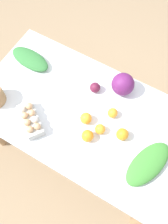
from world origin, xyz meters
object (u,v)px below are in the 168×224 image
object	(u,v)px
greens_bunch_dandelion	(148,164)
orange_1	(86,118)
greens_bunch_beet_tops	(30,59)
orange_2	(100,129)
orange_4	(87,136)
egg_carton	(30,119)
cabbage_purple	(123,84)
beet_root	(95,88)
orange_3	(122,134)
orange_0	(113,113)

from	to	relation	value
greens_bunch_dandelion	orange_1	xyz separation A→B (m)	(-0.46, 0.07, 0.01)
greens_bunch_beet_tops	orange_2	bearing A→B (deg)	-17.59
orange_2	orange_4	distance (m)	0.09
orange_1	greens_bunch_beet_tops	bearing A→B (deg)	160.83
egg_carton	orange_2	bearing A→B (deg)	57.58
orange_4	cabbage_purple	bearing A→B (deg)	86.05
beet_root	orange_4	xyz separation A→B (m)	(0.13, -0.32, 0.00)
orange_3	orange_2	bearing A→B (deg)	-164.63
greens_bunch_beet_tops	greens_bunch_dandelion	world-z (taller)	greens_bunch_dandelion
greens_bunch_dandelion	beet_root	size ratio (longest dim) A/B	4.81
orange_1	orange_4	distance (m)	0.12
cabbage_purple	orange_4	distance (m)	0.42
greens_bunch_dandelion	beet_root	bearing A→B (deg)	150.61
orange_0	greens_bunch_dandelion	bearing A→B (deg)	-29.40
greens_bunch_dandelion	orange_3	world-z (taller)	orange_3
orange_0	orange_2	bearing A→B (deg)	-96.58
beet_root	orange_3	xyz separation A→B (m)	(0.31, -0.21, 0.00)
greens_bunch_beet_tops	orange_4	world-z (taller)	orange_4
egg_carton	beet_root	size ratio (longest dim) A/B	3.57
beet_root	orange_4	distance (m)	0.35
egg_carton	orange_4	distance (m)	0.37
orange_0	egg_carton	bearing A→B (deg)	-144.36
orange_4	egg_carton	bearing A→B (deg)	-166.50
orange_2	orange_0	bearing A→B (deg)	83.42
egg_carton	orange_4	world-z (taller)	egg_carton
cabbage_purple	greens_bunch_dandelion	distance (m)	0.53
cabbage_purple	orange_2	xyz separation A→B (m)	(0.02, -0.34, -0.04)
orange_0	orange_4	distance (m)	0.23
egg_carton	orange_2	world-z (taller)	egg_carton
orange_1	orange_3	size ratio (longest dim) A/B	0.97
greens_bunch_dandelion	orange_4	xyz separation A→B (m)	(-0.39, -0.03, 0.01)
greens_bunch_dandelion	cabbage_purple	bearing A→B (deg)	133.29
orange_0	beet_root	bearing A→B (deg)	150.62
orange_0	cabbage_purple	bearing A→B (deg)	99.14
greens_bunch_dandelion	orange_2	size ratio (longest dim) A/B	5.20
egg_carton	orange_2	xyz separation A→B (m)	(0.41, 0.17, -0.01)
cabbage_purple	orange_4	xyz separation A→B (m)	(-0.03, -0.42, -0.04)
cabbage_purple	orange_4	size ratio (longest dim) A/B	2.00
greens_bunch_dandelion	orange_0	xyz separation A→B (m)	(-0.33, 0.19, 0.00)
egg_carton	orange_3	size ratio (longest dim) A/B	3.28
cabbage_purple	greens_bunch_dandelion	bearing A→B (deg)	-46.71
egg_carton	orange_3	distance (m)	0.58
orange_0	orange_3	distance (m)	0.16
greens_bunch_dandelion	orange_4	world-z (taller)	orange_4
greens_bunch_dandelion	orange_3	size ratio (longest dim) A/B	4.43
beet_root	greens_bunch_dandelion	bearing A→B (deg)	-29.39
greens_bunch_dandelion	orange_3	xyz separation A→B (m)	(-0.21, 0.09, 0.01)
egg_carton	greens_bunch_dandelion	size ratio (longest dim) A/B	0.74
cabbage_purple	orange_1	distance (m)	0.33
cabbage_purple	beet_root	distance (m)	0.19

